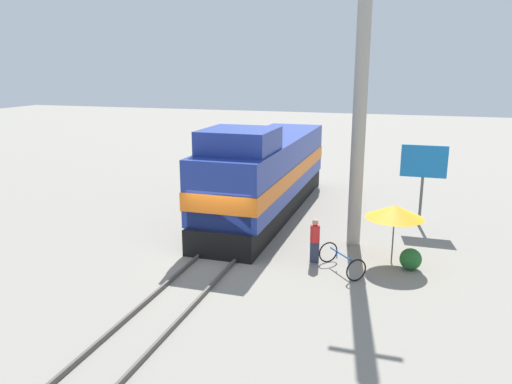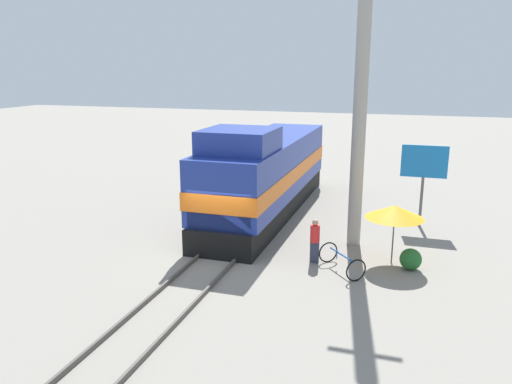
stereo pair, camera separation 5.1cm
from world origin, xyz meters
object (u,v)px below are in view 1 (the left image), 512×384
Objects in this scene: vendor_umbrella at (395,212)px; bicycle at (342,260)px; utility_pole at (361,94)px; billboard_sign at (424,167)px; locomotive at (265,175)px; person_bystander at (315,239)px.

vendor_umbrella is 2.59m from bicycle.
billboard_sign is (2.51, 3.21, -3.21)m from utility_pole.
billboard_sign is at bearing 2.75° from locomotive.
vendor_umbrella reaches higher than person_bystander.
person_bystander is at bearing -114.69° from utility_pole.
person_bystander reaches higher than bicycle.
billboard_sign is 6.92m from person_bystander.
utility_pole reaches higher than person_bystander.
person_bystander is 0.86× the size of bicycle.
billboard_sign is (0.95, 4.81, 0.76)m from vendor_umbrella.
person_bystander is (-3.61, -5.62, -1.79)m from billboard_sign.
billboard_sign is (7.05, 0.34, 0.73)m from locomotive.
vendor_umbrella is 2.97m from person_bystander.
person_bystander is at bearing -163.13° from vendor_umbrella.
locomotive reaches higher than billboard_sign.
locomotive is at bearing -92.61° from bicycle.
utility_pole is at bearing -127.99° from billboard_sign.
bicycle is (1.04, -0.53, -0.48)m from person_bystander.
billboard_sign reaches higher than bicycle.
utility_pole is 5.45× the size of vendor_umbrella.
locomotive is at bearing -177.25° from billboard_sign.
billboard_sign reaches higher than person_bystander.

